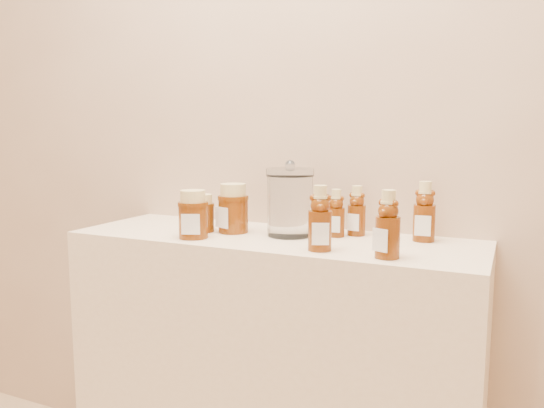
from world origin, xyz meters
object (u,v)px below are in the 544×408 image
at_px(honey_jar_left, 203,213).
at_px(glass_canister, 290,199).
at_px(bear_bottle_back_left, 336,210).
at_px(display_table, 272,381).
at_px(bear_bottle_front_left, 320,214).

distance_m(honey_jar_left, glass_canister, 0.28).
bearing_deg(bear_bottle_back_left, honey_jar_left, -171.57).
bearing_deg(display_table, bear_bottle_front_left, -31.98).
bearing_deg(bear_bottle_back_left, glass_canister, -165.74).
bearing_deg(bear_bottle_front_left, bear_bottle_back_left, 73.10).
relative_size(honey_jar_left, glass_canister, 0.53).
height_order(bear_bottle_back_left, bear_bottle_front_left, bear_bottle_front_left).
bearing_deg(glass_canister, bear_bottle_back_left, 19.53).
height_order(bear_bottle_back_left, glass_canister, glass_canister).
xyz_separation_m(display_table, bear_bottle_front_left, (0.19, -0.12, 0.55)).
distance_m(bear_bottle_back_left, glass_canister, 0.14).
xyz_separation_m(bear_bottle_front_left, glass_canister, (-0.15, 0.15, 0.01)).
xyz_separation_m(display_table, honey_jar_left, (-0.23, -0.02, 0.51)).
bearing_deg(honey_jar_left, bear_bottle_back_left, 35.27).
relative_size(display_table, glass_canister, 5.55).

